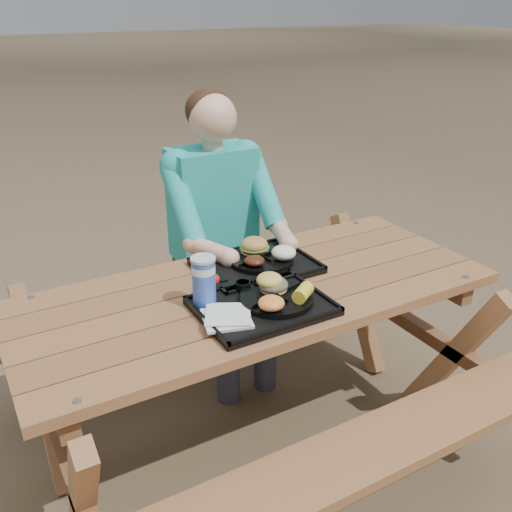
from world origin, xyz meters
TOP-DOWN VIEW (x-y plane):
  - ground at (0.00, 0.00)m, footprint 60.00×60.00m
  - picnic_table at (0.00, 0.00)m, footprint 1.80×1.49m
  - tray_near at (-0.06, -0.15)m, footprint 0.45×0.35m
  - tray_far at (0.08, 0.14)m, footprint 0.45×0.35m
  - plate_near at (-0.01, -0.16)m, footprint 0.26×0.26m
  - plate_far at (0.11, 0.15)m, footprint 0.26×0.26m
  - napkin_stack at (-0.22, -0.19)m, footprint 0.19×0.19m
  - soda_cup at (-0.23, -0.04)m, footprint 0.08×0.08m
  - condiment_bbq at (-0.07, -0.03)m, footprint 0.06×0.06m
  - condiment_mustard at (-0.01, -0.04)m, footprint 0.04×0.04m
  - sandwich at (0.01, -0.12)m, footprint 0.10×0.10m
  - mac_cheese at (-0.07, -0.23)m, footprint 0.09×0.09m
  - corn_cob at (0.06, -0.22)m, footprint 0.12×0.12m
  - cutlery_far at (-0.10, 0.15)m, footprint 0.03×0.17m
  - burger at (0.11, 0.20)m, footprint 0.11×0.11m
  - baked_beans at (0.05, 0.10)m, footprint 0.08×0.08m
  - potato_salad at (0.18, 0.09)m, footprint 0.10×0.10m
  - diner at (0.13, 0.62)m, footprint 0.48×0.84m

SIDE VIEW (x-z plane):
  - ground at x=0.00m, z-range 0.00..0.00m
  - picnic_table at x=0.00m, z-range 0.00..0.75m
  - diner at x=0.13m, z-range 0.00..1.28m
  - tray_near at x=-0.06m, z-range 0.75..0.77m
  - tray_far at x=0.08m, z-range 0.75..0.77m
  - cutlery_far at x=-0.10m, z-range 0.77..0.78m
  - napkin_stack at x=-0.22m, z-range 0.77..0.79m
  - plate_near at x=-0.01m, z-range 0.77..0.79m
  - plate_far at x=0.11m, z-range 0.77..0.79m
  - condiment_mustard at x=-0.01m, z-range 0.77..0.80m
  - condiment_bbq at x=-0.07m, z-range 0.77..0.80m
  - baked_beans at x=0.05m, z-range 0.79..0.83m
  - mac_cheese at x=-0.07m, z-range 0.79..0.84m
  - corn_cob at x=0.06m, z-range 0.79..0.84m
  - potato_salad at x=0.18m, z-range 0.79..0.84m
  - burger at x=0.11m, z-range 0.79..0.89m
  - sandwich at x=0.01m, z-range 0.79..0.89m
  - soda_cup at x=-0.23m, z-range 0.77..0.93m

